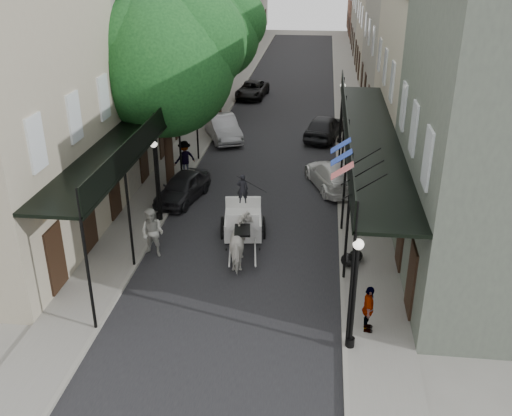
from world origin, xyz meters
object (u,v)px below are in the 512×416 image
(pedestrian_sidewalk_left, at_px, (185,158))
(car_left_far, at_px, (252,90))
(lamppost_right_far, at_px, (341,112))
(pedestrian_walking, at_px, (152,233))
(lamppost_left, at_px, (156,179))
(pedestrian_sidewalk_right, at_px, (368,309))
(horse, at_px, (242,242))
(lamppost_right_near, at_px, (354,293))
(car_right_near, at_px, (332,175))
(tree_near, at_px, (172,58))
(tree_far, at_px, (222,32))
(car_right_far, at_px, (324,127))
(carriage, at_px, (243,205))
(car_left_near, at_px, (183,187))
(car_left_mid, at_px, (223,128))

(pedestrian_sidewalk_left, bearing_deg, car_left_far, -135.37)
(lamppost_right_far, distance_m, car_left_far, 13.24)
(pedestrian_walking, bearing_deg, lamppost_left, 114.09)
(pedestrian_sidewalk_right, relative_size, car_left_far, 0.35)
(pedestrian_sidewalk_right, bearing_deg, horse, 52.80)
(lamppost_right_near, bearing_deg, pedestrian_sidewalk_left, 121.46)
(lamppost_right_far, bearing_deg, car_right_near, -94.01)
(tree_near, distance_m, car_right_near, 9.75)
(car_right_near, bearing_deg, pedestrian_sidewalk_left, -23.77)
(tree_far, xyz_separation_m, car_right_far, (7.38, -5.18, -5.06))
(tree_far, height_order, car_left_far, tree_far)
(pedestrian_sidewalk_left, height_order, car_right_far, pedestrian_sidewalk_left)
(lamppost_right_near, xyz_separation_m, carriage, (-4.35, 7.61, -0.87))
(lamppost_right_far, bearing_deg, lamppost_left, -124.35)
(carriage, height_order, pedestrian_sidewalk_left, carriage)
(carriage, bearing_deg, lamppost_right_far, 63.35)
(tree_near, xyz_separation_m, pedestrian_sidewalk_right, (8.85, -11.30, -5.57))
(car_left_near, relative_size, car_left_far, 0.85)
(lamppost_right_far, bearing_deg, carriage, -109.35)
(lamppost_right_near, height_order, car_left_mid, lamppost_right_near)
(tree_near, xyz_separation_m, tree_far, (-0.05, 14.00, -0.65))
(car_right_near, bearing_deg, tree_near, -13.58)
(lamppost_left, relative_size, car_left_mid, 0.80)
(pedestrian_sidewalk_left, xyz_separation_m, car_right_far, (7.34, 7.43, -0.27))
(tree_near, distance_m, lamppost_right_near, 15.39)
(tree_far, xyz_separation_m, horse, (4.36, -21.38, -4.93))
(car_left_near, bearing_deg, lamppost_right_far, 63.54)
(tree_near, distance_m, horse, 10.20)
(lamppost_left, distance_m, car_right_near, 9.21)
(pedestrian_walking, bearing_deg, carriage, 51.56)
(car_right_far, bearing_deg, lamppost_right_far, 148.00)
(carriage, bearing_deg, car_right_far, 68.50)
(lamppost_right_near, xyz_separation_m, pedestrian_sidewalk_left, (-8.30, 13.57, -1.00))
(tree_far, distance_m, car_left_near, 16.54)
(car_left_near, xyz_separation_m, car_right_far, (6.74, 10.52, 0.11))
(lamppost_left, bearing_deg, car_right_near, 32.29)
(pedestrian_sidewalk_left, bearing_deg, tree_near, 49.43)
(lamppost_left, bearing_deg, car_left_mid, 86.11)
(pedestrian_sidewalk_right, height_order, car_right_far, pedestrian_sidewalk_right)
(horse, xyz_separation_m, car_right_far, (3.03, 16.20, -0.13))
(car_left_near, relative_size, car_right_far, 0.86)
(horse, height_order, carriage, carriage)
(carriage, height_order, pedestrian_sidewalk_right, carriage)
(car_left_near, xyz_separation_m, car_left_mid, (0.33, 9.65, 0.10))
(horse, distance_m, car_right_near, 8.79)
(pedestrian_sidewalk_right, xyz_separation_m, car_left_mid, (-7.93, 19.26, -0.16))
(lamppost_right_near, height_order, car_left_far, lamppost_right_near)
(car_right_far, bearing_deg, horse, 93.47)
(lamppost_right_far, distance_m, carriage, 13.16)
(lamppost_right_near, relative_size, car_left_near, 0.94)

